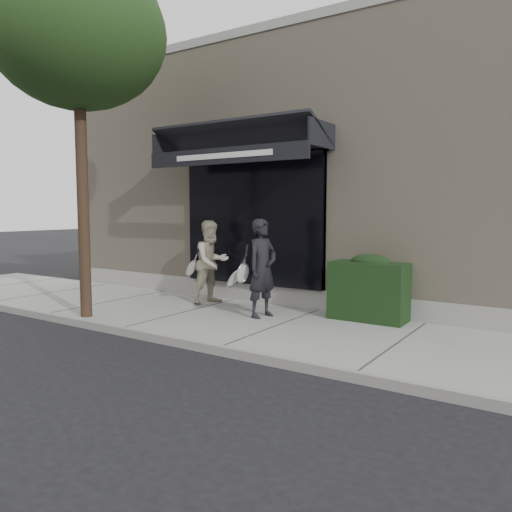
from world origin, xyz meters
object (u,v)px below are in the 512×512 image
Objects in this scene: hedge at (370,289)px; pedestrian_front at (262,268)px; street_tree at (78,34)px; pedestrian_back at (211,262)px.

pedestrian_front is (-1.66, -0.85, 0.33)m from hedge.
pedestrian_back is (1.07, 2.23, -4.02)m from street_tree.
pedestrian_front is (2.64, 1.70, -3.99)m from street_tree.
hedge is at bearing 5.67° from pedestrian_back.
pedestrian_front reaches higher than hedge.
pedestrian_front reaches higher than pedestrian_back.
hedge is 0.21× the size of street_tree.
street_tree is (-4.30, -2.55, 4.32)m from hedge.
street_tree reaches higher than pedestrian_back.
hedge is 0.77× the size of pedestrian_back.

